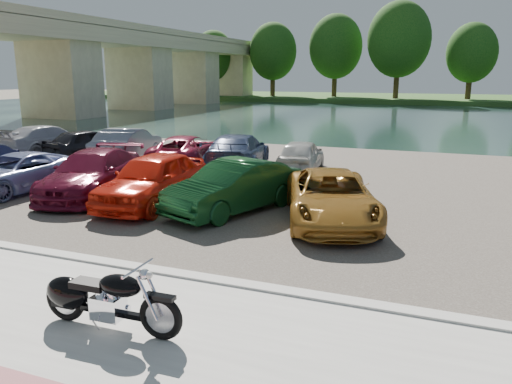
% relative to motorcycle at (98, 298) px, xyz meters
% --- Properties ---
extents(ground, '(200.00, 200.00, 0.00)m').
position_rel_motorcycle_xyz_m(ground, '(0.25, 0.17, -0.56)').
color(ground, '#595447').
rests_on(ground, ground).
extents(promenade, '(60.00, 6.00, 0.10)m').
position_rel_motorcycle_xyz_m(promenade, '(0.25, -0.83, -0.51)').
color(promenade, '#ABA7A1').
rests_on(promenade, ground).
extents(kerb, '(60.00, 0.30, 0.14)m').
position_rel_motorcycle_xyz_m(kerb, '(0.25, 2.17, -0.49)').
color(kerb, '#ABA7A1').
rests_on(kerb, ground).
extents(parking_lot, '(60.00, 18.00, 0.04)m').
position_rel_motorcycle_xyz_m(parking_lot, '(0.25, 11.17, -0.54)').
color(parking_lot, '#3F3A33').
rests_on(parking_lot, ground).
extents(river, '(120.00, 40.00, 0.00)m').
position_rel_motorcycle_xyz_m(river, '(0.25, 40.17, -0.56)').
color(river, '#1A302D').
rests_on(river, ground).
extents(far_bank, '(120.00, 24.00, 0.60)m').
position_rel_motorcycle_xyz_m(far_bank, '(0.25, 72.17, -0.26)').
color(far_bank, '#28491A').
rests_on(far_bank, ground).
extents(bridge, '(7.00, 56.00, 8.55)m').
position_rel_motorcycle_xyz_m(bridge, '(-27.75, 41.20, 4.96)').
color(bridge, tan).
rests_on(bridge, ground).
extents(far_trees, '(70.25, 10.68, 12.52)m').
position_rel_motorcycle_xyz_m(far_trees, '(4.61, 65.97, 6.93)').
color(far_trees, '#3C2C15').
rests_on(far_trees, far_bank).
extents(motorcycle, '(2.33, 0.75, 1.05)m').
position_rel_motorcycle_xyz_m(motorcycle, '(0.00, 0.00, 0.00)').
color(motorcycle, black).
rests_on(motorcycle, promenade).
extents(car_2, '(2.45, 4.57, 1.22)m').
position_rel_motorcycle_xyz_m(car_2, '(-8.41, 6.51, 0.09)').
color(car_2, '#7F8AB9').
rests_on(car_2, parking_lot).
extents(car_3, '(3.01, 5.14, 1.40)m').
position_rel_motorcycle_xyz_m(car_3, '(-5.73, 6.92, 0.18)').
color(car_3, '#590C23').
rests_on(car_3, parking_lot).
extents(car_4, '(1.96, 4.52, 1.52)m').
position_rel_motorcycle_xyz_m(car_4, '(-3.33, 6.64, 0.24)').
color(car_4, red).
rests_on(car_4, parking_lot).
extents(car_5, '(2.87, 4.53, 1.41)m').
position_rel_motorcycle_xyz_m(car_5, '(-0.82, 6.78, 0.18)').
color(car_5, '#103D1A').
rests_on(car_5, parking_lot).
extents(car_6, '(3.60, 5.15, 1.30)m').
position_rel_motorcycle_xyz_m(car_6, '(1.90, 6.79, 0.13)').
color(car_6, '#A57026').
rests_on(car_6, parking_lot).
extents(car_7, '(2.59, 5.01, 1.39)m').
position_rel_motorcycle_xyz_m(car_7, '(-13.19, 12.93, 0.17)').
color(car_7, '#9E9EA7').
rests_on(car_7, parking_lot).
extents(car_8, '(2.39, 4.19, 1.34)m').
position_rel_motorcycle_xyz_m(car_8, '(-10.77, 12.74, 0.15)').
color(car_8, black).
rests_on(car_8, parking_lot).
extents(car_9, '(2.43, 4.69, 1.47)m').
position_rel_motorcycle_xyz_m(car_9, '(-8.40, 12.55, 0.21)').
color(car_9, slate).
rests_on(car_9, parking_lot).
extents(car_10, '(2.83, 4.81, 1.25)m').
position_rel_motorcycle_xyz_m(car_10, '(-5.69, 12.79, 0.11)').
color(car_10, maroon).
rests_on(car_10, parking_lot).
extents(car_11, '(2.99, 5.28, 1.44)m').
position_rel_motorcycle_xyz_m(car_11, '(-3.23, 12.58, 0.20)').
color(car_11, navy).
rests_on(car_11, parking_lot).
extents(car_12, '(1.94, 3.89, 1.27)m').
position_rel_motorcycle_xyz_m(car_12, '(-0.76, 13.11, 0.12)').
color(car_12, '#B7B6B2').
rests_on(car_12, parking_lot).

